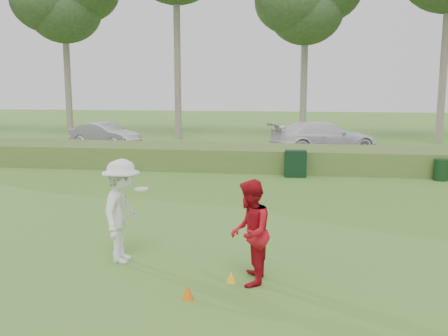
% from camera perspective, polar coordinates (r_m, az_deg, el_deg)
% --- Properties ---
extents(ground, '(120.00, 120.00, 0.00)m').
position_cam_1_polar(ground, '(9.46, -3.85, -11.74)').
color(ground, '#417727').
rests_on(ground, ground).
extents(reed_strip, '(80.00, 3.00, 0.90)m').
position_cam_1_polar(reed_strip, '(20.90, 3.41, 1.21)').
color(reed_strip, '#49692A').
rests_on(reed_strip, ground).
extents(park_road, '(80.00, 6.00, 0.06)m').
position_cam_1_polar(park_road, '(25.90, 4.48, 1.84)').
color(park_road, '#2D2D2D').
rests_on(park_road, ground).
extents(tree_2, '(6.50, 6.50, 12.00)m').
position_cam_1_polar(tree_2, '(36.73, -17.83, 17.63)').
color(tree_2, gray).
rests_on(tree_2, ground).
extents(tree_4, '(6.24, 6.24, 11.50)m').
position_cam_1_polar(tree_4, '(33.51, 9.33, 18.14)').
color(tree_4, gray).
rests_on(tree_4, ground).
extents(player_white, '(0.92, 1.32, 2.02)m').
position_cam_1_polar(player_white, '(9.89, -11.57, -4.83)').
color(player_white, white).
rests_on(player_white, ground).
extents(player_red, '(0.70, 0.90, 1.83)m').
position_cam_1_polar(player_red, '(8.65, 2.97, -7.35)').
color(player_red, '#B60F1D').
rests_on(player_red, ground).
extents(cone_orange, '(0.21, 0.21, 0.23)m').
position_cam_1_polar(cone_orange, '(8.30, -4.18, -13.99)').
color(cone_orange, orange).
rests_on(cone_orange, ground).
extents(cone_yellow, '(0.19, 0.19, 0.21)m').
position_cam_1_polar(cone_yellow, '(8.93, 0.88, -12.29)').
color(cone_yellow, yellow).
rests_on(cone_yellow, ground).
extents(utility_cabinet, '(0.84, 0.56, 1.01)m').
position_cam_1_polar(utility_cabinet, '(19.02, 8.16, 0.50)').
color(utility_cabinet, black).
rests_on(utility_cabinet, ground).
extents(trash_bin, '(0.58, 0.58, 0.78)m').
position_cam_1_polar(trash_bin, '(19.77, 23.55, -0.20)').
color(trash_bin, black).
rests_on(trash_bin, ground).
extents(car_mid, '(4.34, 2.71, 1.35)m').
position_cam_1_polar(car_mid, '(28.54, -13.49, 3.72)').
color(car_mid, '#B6B5BA').
rests_on(car_mid, park_road).
extents(car_right, '(5.91, 4.13, 1.59)m').
position_cam_1_polar(car_right, '(25.73, 11.32, 3.48)').
color(car_right, white).
rests_on(car_right, park_road).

